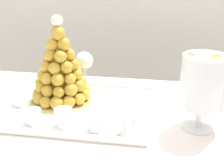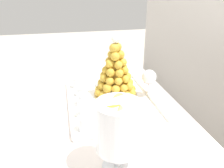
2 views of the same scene
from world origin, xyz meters
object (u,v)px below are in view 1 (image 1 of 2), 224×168
(dessert_cup_left, at_px, (0,114))
(dessert_cup_mid_left, at_px, (34,117))
(dessert_cup_centre, at_px, (64,118))
(dessert_cup_right, at_px, (127,126))
(dessert_cup_mid_right, at_px, (95,122))
(macaron_goblet, at_px, (203,82))
(wine_glass, at_px, (84,62))
(croquembouche, at_px, (60,70))
(serving_tray, at_px, (75,107))
(creme_brulee_ramekin, at_px, (24,99))

(dessert_cup_left, height_order, dessert_cup_mid_left, dessert_cup_left)
(dessert_cup_left, relative_size, dessert_cup_centre, 0.99)
(dessert_cup_left, height_order, dessert_cup_right, dessert_cup_left)
(dessert_cup_mid_right, xyz_separation_m, macaron_goblet, (0.32, 0.08, 0.12))
(dessert_cup_right, distance_m, wine_glass, 0.43)
(wine_glass, bearing_deg, macaron_goblet, -32.01)
(croquembouche, relative_size, dessert_cup_mid_left, 6.07)
(macaron_goblet, height_order, wine_glass, macaron_goblet)
(serving_tray, height_order, dessert_cup_centre, dessert_cup_centre)
(croquembouche, distance_m, macaron_goblet, 0.50)
(wine_glass, bearing_deg, dessert_cup_mid_right, -70.67)
(creme_brulee_ramekin, bearing_deg, croquembouche, 17.67)
(dessert_cup_left, distance_m, creme_brulee_ramekin, 0.15)
(macaron_goblet, bearing_deg, dessert_cup_mid_left, -172.83)
(croquembouche, bearing_deg, dessert_cup_right, -35.45)
(wine_glass, bearing_deg, dessert_cup_left, -118.42)
(dessert_cup_mid_right, relative_size, wine_glass, 0.36)
(wine_glass, bearing_deg, serving_tray, -86.38)
(dessert_cup_left, relative_size, dessert_cup_mid_left, 1.10)
(macaron_goblet, bearing_deg, dessert_cup_centre, -170.96)
(dessert_cup_left, bearing_deg, dessert_cup_centre, 3.26)
(macaron_goblet, bearing_deg, serving_tray, 170.64)
(wine_glass, bearing_deg, dessert_cup_centre, -86.91)
(dessert_cup_centre, relative_size, macaron_goblet, 0.23)
(dessert_cup_centre, bearing_deg, croquembouche, 110.17)
(creme_brulee_ramekin, bearing_deg, wine_glass, 49.30)
(dessert_cup_left, relative_size, dessert_cup_right, 1.03)
(dessert_cup_right, xyz_separation_m, macaron_goblet, (0.22, 0.08, 0.12))
(serving_tray, xyz_separation_m, macaron_goblet, (0.43, -0.07, 0.15))
(serving_tray, height_order, dessert_cup_mid_left, dessert_cup_mid_left)
(dessert_cup_right, bearing_deg, wine_glass, 121.91)
(dessert_cup_left, height_order, dessert_cup_centre, dessert_cup_left)
(dessert_cup_mid_right, xyz_separation_m, creme_brulee_ramekin, (-0.30, 0.14, -0.01))
(serving_tray, relative_size, dessert_cup_mid_left, 10.49)
(dessert_cup_centre, xyz_separation_m, dessert_cup_right, (0.20, -0.01, -0.00))
(dessert_cup_mid_right, bearing_deg, serving_tray, 127.02)
(dessert_cup_right, bearing_deg, macaron_goblet, 20.55)
(dessert_cup_mid_left, bearing_deg, creme_brulee_ramekin, 125.53)
(creme_brulee_ramekin, bearing_deg, dessert_cup_mid_right, -25.34)
(dessert_cup_left, relative_size, macaron_goblet, 0.23)
(dessert_cup_centre, height_order, dessert_cup_right, same)
(dessert_cup_centre, xyz_separation_m, creme_brulee_ramekin, (-0.20, 0.13, -0.01))
(dessert_cup_centre, height_order, creme_brulee_ramekin, dessert_cup_centre)
(creme_brulee_ramekin, height_order, wine_glass, wine_glass)
(dessert_cup_mid_right, relative_size, macaron_goblet, 0.22)
(dessert_cup_centre, distance_m, dessert_cup_mid_right, 0.11)
(croquembouche, xyz_separation_m, dessert_cup_right, (0.27, -0.19, -0.10))
(dessert_cup_left, distance_m, macaron_goblet, 0.65)
(serving_tray, height_order, macaron_goblet, macaron_goblet)
(dessert_cup_mid_left, relative_size, dessert_cup_right, 0.94)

